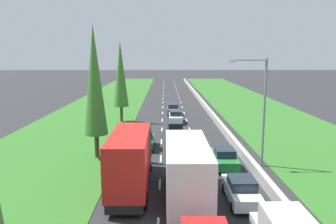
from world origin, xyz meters
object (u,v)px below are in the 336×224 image
Objects in this scene: white_sedan_right_lane at (241,190)px; street_light_mast at (260,105)px; white_box_truck_centre_lane at (186,171)px; poplar_tree_third at (121,74)px; green_sedan_centre_lane at (181,147)px; black_sedan_centre_lane at (175,129)px; green_hatchback_left_lane at (145,140)px; green_sedan_right_lane at (224,158)px; grey_hatchback_centre_lane at (173,109)px; red_box_truck_left_lane at (131,159)px; poplar_tree_second at (94,81)px; white_sedan_centre_lane at (176,117)px.

street_light_mast is at bearing 66.76° from white_sedan_right_lane.
poplar_tree_third is (-7.38, 26.31, 4.45)m from white_box_truck_centre_lane.
street_light_mast is at bearing 48.35° from white_box_truck_centre_lane.
white_sedan_right_lane is 3.80m from white_box_truck_centre_lane.
white_box_truck_centre_lane is 10.29m from street_light_mast.
green_sedan_centre_lane is 1.00× the size of black_sedan_centre_lane.
white_sedan_right_lane is at bearing -61.44° from green_hatchback_left_lane.
white_sedan_right_lane is 1.00× the size of green_sedan_right_lane.
white_box_truck_centre_lane reaches higher than green_hatchback_left_lane.
black_sedan_centre_lane is at bearing 92.46° from green_sedan_centre_lane.
green_sedan_centre_lane is 0.50× the size of street_light_mast.
grey_hatchback_centre_lane reaches higher than green_sedan_centre_lane.
red_box_truck_left_lane is at bearing -102.90° from black_sedan_centre_lane.
red_box_truck_left_lane is 8.65m from green_sedan_right_lane.
poplar_tree_second reaches higher than black_sedan_centre_lane.
grey_hatchback_centre_lane is (3.22, 19.10, 0.00)m from green_hatchback_left_lane.
red_box_truck_left_lane is (-3.62, 2.53, 0.00)m from white_box_truck_centre_lane.
white_box_truck_centre_lane reaches higher than grey_hatchback_centre_lane.
white_sedan_right_lane and green_sedan_centre_lane have the same top height.
grey_hatchback_centre_lane is 0.43× the size of street_light_mast.
white_box_truck_centre_lane is 25.73m from white_sedan_centre_lane.
grey_hatchback_centre_lane is at bearing 37.27° from poplar_tree_third.
green_hatchback_left_lane is (-3.49, 2.44, 0.02)m from green_sedan_centre_lane.
green_sedan_centre_lane and white_sedan_centre_lane have the same top height.
green_hatchback_left_lane is 0.87× the size of green_sedan_right_lane.
white_sedan_centre_lane is at bearing 100.50° from green_sedan_right_lane.
green_sedan_right_lane is (3.41, -3.34, 0.00)m from green_sedan_centre_lane.
red_box_truck_left_lane is 24.49m from poplar_tree_third.
grey_hatchback_centre_lane is at bearing 90.71° from green_sedan_centre_lane.
grey_hatchback_centre_lane is at bearing 98.40° from green_sedan_right_lane.
black_sedan_centre_lane and green_sedan_right_lane have the same top height.
poplar_tree_second reaches higher than green_hatchback_left_lane.
white_sedan_centre_lane is (0.27, 7.77, 0.00)m from black_sedan_centre_lane.
poplar_tree_third is at bearing 106.98° from green_hatchback_left_lane.
green_hatchback_left_lane is at bearing 118.56° from white_sedan_right_lane.
green_hatchback_left_lane is 0.87× the size of white_sedan_centre_lane.
black_sedan_centre_lane is 13.98m from grey_hatchback_centre_lane.
white_sedan_centre_lane is 1.15× the size of grey_hatchback_centre_lane.
black_sedan_centre_lane is 11.52m from green_sedan_right_lane.
green_sedan_centre_lane is 1.15× the size of green_hatchback_left_lane.
street_light_mast is at bearing 25.38° from red_box_truck_left_lane.
green_hatchback_left_lane reaches higher than green_sedan_right_lane.
grey_hatchback_centre_lane is at bearing 91.97° from white_sedan_centre_lane.
grey_hatchback_centre_lane reaches higher than green_sedan_right_lane.
red_box_truck_left_lane is at bearing -92.02° from green_hatchback_left_lane.
poplar_tree_third reaches higher than green_sedan_centre_lane.
white_sedan_centre_lane is (-0.05, 15.33, 0.00)m from green_sedan_centre_lane.
white_sedan_centre_lane is (-3.35, 25.35, 0.00)m from white_sedan_right_lane.
black_sedan_centre_lane is at bearing 77.10° from red_box_truck_left_lane.
green_sedan_right_lane is 13.02m from poplar_tree_second.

